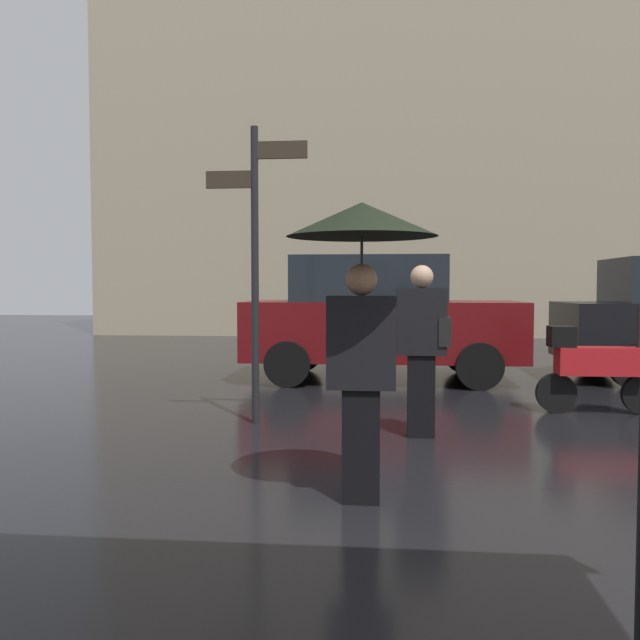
{
  "coord_description": "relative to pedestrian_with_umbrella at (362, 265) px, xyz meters",
  "views": [
    {
      "loc": [
        -1.0,
        -2.96,
        1.46
      ],
      "look_at": [
        -1.68,
        4.01,
        1.11
      ],
      "focal_mm": 36.96,
      "sensor_mm": 36.0,
      "label": 1
    }
  ],
  "objects": [
    {
      "name": "parked_scooter",
      "position": [
        2.59,
        3.41,
        -1.05
      ],
      "size": [
        1.42,
        0.32,
        1.23
      ],
      "rotation": [
        0.0,
        0.0,
        -0.18
      ],
      "color": "black",
      "rests_on": "ground"
    },
    {
      "name": "pedestrian_with_bag",
      "position": [
        0.53,
        2.02,
        -0.66
      ],
      "size": [
        0.51,
        0.24,
        1.67
      ],
      "rotation": [
        0.0,
        0.0,
        1.06
      ],
      "color": "black",
      "rests_on": "ground"
    },
    {
      "name": "ground_plane",
      "position": [
        1.15,
        -1.45,
        -1.61
      ],
      "size": [
        60.0,
        60.0,
        0.0
      ],
      "primitive_type": "plane",
      "color": "black"
    },
    {
      "name": "street_signpost",
      "position": [
        -1.21,
        2.47,
        0.29
      ],
      "size": [
        1.08,
        0.08,
        3.15
      ],
      "color": "black",
      "rests_on": "ground"
    },
    {
      "name": "pedestrian_with_umbrella",
      "position": [
        0.0,
        0.0,
        0.0
      ],
      "size": [
        1.01,
        1.01,
        2.03
      ],
      "rotation": [
        0.0,
        0.0,
        1.06
      ],
      "color": "black",
      "rests_on": "ground"
    },
    {
      "name": "parked_car_left",
      "position": [
        0.07,
        6.0,
        -0.61
      ],
      "size": [
        4.25,
        2.08,
        1.94
      ],
      "rotation": [
        0.0,
        0.0,
        3.37
      ],
      "color": "#590C0F",
      "rests_on": "ground"
    },
    {
      "name": "building_block",
      "position": [
        1.15,
        16.11,
        5.41
      ],
      "size": [
        19.67,
        2.52,
        14.04
      ],
      "primitive_type": "cube",
      "color": "gray",
      "rests_on": "ground"
    }
  ]
}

